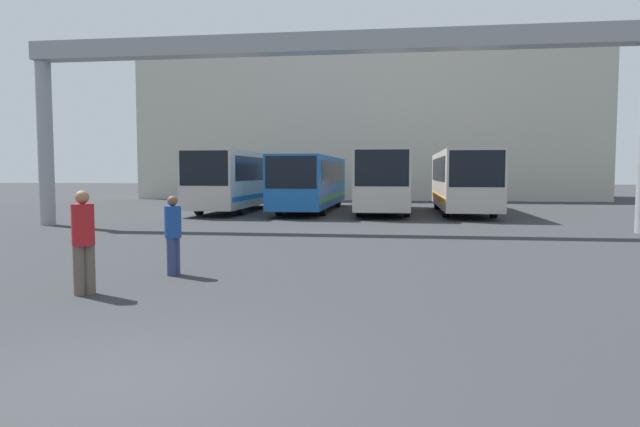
# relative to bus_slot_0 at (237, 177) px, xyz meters

# --- Properties ---
(ground_plane) EXTENTS (200.00, 200.00, 0.00)m
(ground_plane) POSITION_rel_bus_slot_0_xyz_m (6.07, -25.22, -1.86)
(ground_plane) COLOR #2D3033
(building_backdrop) EXTENTS (36.07, 12.00, 11.21)m
(building_backdrop) POSITION_rel_bus_slot_0_xyz_m (6.07, 18.87, 3.74)
(building_backdrop) COLOR #B7B2A3
(building_backdrop) RESTS_ON ground
(overhead_gantry) EXTENTS (23.24, 0.80, 7.25)m
(overhead_gantry) POSITION_rel_bus_slot_0_xyz_m (6.07, -9.18, 4.08)
(overhead_gantry) COLOR gray
(overhead_gantry) RESTS_ON ground
(bus_slot_0) EXTENTS (2.54, 10.73, 3.23)m
(bus_slot_0) POSITION_rel_bus_slot_0_xyz_m (0.00, 0.00, 0.00)
(bus_slot_0) COLOR beige
(bus_slot_0) RESTS_ON ground
(bus_slot_1) EXTENTS (2.57, 12.10, 2.97)m
(bus_slot_1) POSITION_rel_bus_slot_0_xyz_m (4.05, 0.69, -0.15)
(bus_slot_1) COLOR #1959A5
(bus_slot_1) RESTS_ON ground
(bus_slot_2) EXTENTS (2.61, 10.74, 3.23)m
(bus_slot_2) POSITION_rel_bus_slot_0_xyz_m (8.10, 0.01, 0.00)
(bus_slot_2) COLOR beige
(bus_slot_2) RESTS_ON ground
(bus_slot_3) EXTENTS (2.57, 11.14, 3.18)m
(bus_slot_3) POSITION_rel_bus_slot_0_xyz_m (12.15, 0.21, -0.03)
(bus_slot_3) COLOR beige
(bus_slot_3) RESTS_ON ground
(pedestrian_near_center) EXTENTS (0.38, 0.38, 1.82)m
(pedestrian_near_center) POSITION_rel_bus_slot_0_xyz_m (3.45, -21.26, -0.89)
(pedestrian_near_center) COLOR brown
(pedestrian_near_center) RESTS_ON ground
(pedestrian_mid_left) EXTENTS (0.34, 0.34, 1.65)m
(pedestrian_mid_left) POSITION_rel_bus_slot_0_xyz_m (4.25, -19.24, -0.98)
(pedestrian_mid_left) COLOR navy
(pedestrian_mid_left) RESTS_ON ground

